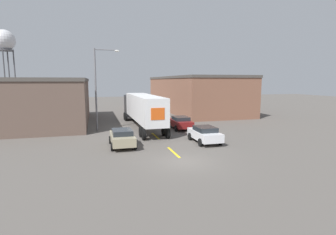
{
  "coord_description": "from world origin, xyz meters",
  "views": [
    {
      "loc": [
        -5.82,
        -16.74,
        5.57
      ],
      "look_at": [
        0.86,
        7.21,
        2.11
      ],
      "focal_mm": 28.0,
      "sensor_mm": 36.0,
      "label": 1
    }
  ],
  "objects_px": {
    "semi_truck": "(142,107)",
    "parked_car_right_near": "(205,134)",
    "parked_car_right_mid": "(181,122)",
    "street_lamp": "(98,84)",
    "parked_car_left_near": "(122,137)",
    "water_tower": "(4,42)"
  },
  "relations": [
    {
      "from": "parked_car_left_near",
      "to": "parked_car_right_mid",
      "type": "height_order",
      "value": "same"
    },
    {
      "from": "parked_car_right_near",
      "to": "street_lamp",
      "type": "relative_size",
      "value": 0.45
    },
    {
      "from": "parked_car_left_near",
      "to": "water_tower",
      "type": "height_order",
      "value": "water_tower"
    },
    {
      "from": "semi_truck",
      "to": "parked_car_right_near",
      "type": "bearing_deg",
      "value": -67.55
    },
    {
      "from": "semi_truck",
      "to": "parked_car_left_near",
      "type": "xyz_separation_m",
      "value": [
        -3.28,
        -8.97,
        -1.62
      ]
    },
    {
      "from": "semi_truck",
      "to": "street_lamp",
      "type": "distance_m",
      "value": 5.77
    },
    {
      "from": "street_lamp",
      "to": "parked_car_right_near",
      "type": "bearing_deg",
      "value": -44.65
    },
    {
      "from": "semi_truck",
      "to": "parked_car_right_near",
      "type": "distance_m",
      "value": 10.49
    },
    {
      "from": "parked_car_right_mid",
      "to": "street_lamp",
      "type": "distance_m",
      "value": 10.35
    },
    {
      "from": "parked_car_left_near",
      "to": "parked_car_right_near",
      "type": "height_order",
      "value": "same"
    },
    {
      "from": "semi_truck",
      "to": "parked_car_left_near",
      "type": "bearing_deg",
      "value": -111.13
    },
    {
      "from": "parked_car_right_mid",
      "to": "parked_car_right_near",
      "type": "relative_size",
      "value": 1.0
    },
    {
      "from": "parked_car_left_near",
      "to": "water_tower",
      "type": "relative_size",
      "value": 0.24
    },
    {
      "from": "parked_car_right_mid",
      "to": "street_lamp",
      "type": "bearing_deg",
      "value": 167.68
    },
    {
      "from": "water_tower",
      "to": "semi_truck",
      "type": "bearing_deg",
      "value": -56.53
    },
    {
      "from": "parked_car_right_near",
      "to": "water_tower",
      "type": "height_order",
      "value": "water_tower"
    },
    {
      "from": "semi_truck",
      "to": "parked_car_left_near",
      "type": "height_order",
      "value": "semi_truck"
    },
    {
      "from": "street_lamp",
      "to": "parked_car_right_mid",
      "type": "bearing_deg",
      "value": -12.32
    },
    {
      "from": "parked_car_left_near",
      "to": "water_tower",
      "type": "xyz_separation_m",
      "value": [
        -21.42,
        46.35,
        13.55
      ]
    },
    {
      "from": "parked_car_left_near",
      "to": "street_lamp",
      "type": "height_order",
      "value": "street_lamp"
    },
    {
      "from": "semi_truck",
      "to": "parked_car_right_mid",
      "type": "xyz_separation_m",
      "value": [
        4.13,
        -2.5,
        -1.62
      ]
    },
    {
      "from": "parked_car_right_mid",
      "to": "street_lamp",
      "type": "height_order",
      "value": "street_lamp"
    }
  ]
}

